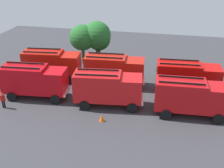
{
  "coord_description": "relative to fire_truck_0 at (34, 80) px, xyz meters",
  "views": [
    {
      "loc": [
        5.99,
        -27.35,
        15.03
      ],
      "look_at": [
        0.0,
        0.0,
        1.4
      ],
      "focal_mm": 44.42,
      "sensor_mm": 36.0,
      "label": 1
    }
  ],
  "objects": [
    {
      "name": "ground_plane",
      "position": [
        8.26,
        2.31,
        -2.15
      ],
      "size": [
        54.09,
        54.09,
        0.0
      ],
      "primitive_type": "plane",
      "color": "#38383D"
    },
    {
      "name": "fire_truck_0",
      "position": [
        0.0,
        0.0,
        0.0
      ],
      "size": [
        7.39,
        3.28,
        3.88
      ],
      "rotation": [
        0.0,
        0.0,
        0.09
      ],
      "color": "red",
      "rests_on": "ground"
    },
    {
      "name": "fire_truck_1",
      "position": [
        8.3,
        -0.07,
        0.0
      ],
      "size": [
        7.44,
        3.44,
        3.88
      ],
      "rotation": [
        0.0,
        0.0,
        0.12
      ],
      "color": "red",
      "rests_on": "ground"
    },
    {
      "name": "fire_truck_2",
      "position": [
        16.67,
        -0.21,
        0.0
      ],
      "size": [
        7.32,
        3.07,
        3.88
      ],
      "rotation": [
        0.0,
        0.0,
        0.05
      ],
      "color": "red",
      "rests_on": "ground"
    },
    {
      "name": "fire_truck_3",
      "position": [
        -0.11,
        5.02,
        0.0
      ],
      "size": [
        7.42,
        3.38,
        3.88
      ],
      "rotation": [
        0.0,
        0.0,
        0.11
      ],
      "color": "red",
      "rests_on": "ground"
    },
    {
      "name": "fire_truck_4",
      "position": [
        7.95,
        4.9,
        0.0
      ],
      "size": [
        7.37,
        3.22,
        3.88
      ],
      "rotation": [
        0.0,
        0.0,
        0.08
      ],
      "color": "red",
      "rests_on": "ground"
    },
    {
      "name": "fire_truck_5",
      "position": [
        16.49,
        4.56,
        0.0
      ],
      "size": [
        7.35,
        3.15,
        3.88
      ],
      "rotation": [
        0.0,
        0.0,
        0.07
      ],
      "color": "red",
      "rests_on": "ground"
    },
    {
      "name": "firefighter_0",
      "position": [
        13.01,
        8.03,
        -1.18
      ],
      "size": [
        0.43,
        0.48,
        1.73
      ],
      "rotation": [
        0.0,
        0.0,
        3.71
      ],
      "color": "black",
      "rests_on": "ground"
    },
    {
      "name": "firefighter_1",
      "position": [
        14.54,
        8.35,
        -1.17
      ],
      "size": [
        0.42,
        0.28,
        1.74
      ],
      "rotation": [
        0.0,
        0.0,
        4.72
      ],
      "color": "black",
      "rests_on": "ground"
    },
    {
      "name": "firefighter_2",
      "position": [
        -2.23,
        -2.9,
        -1.2
      ],
      "size": [
        0.43,
        0.28,
        1.7
      ],
      "rotation": [
        0.0,
        0.0,
        4.74
      ],
      "color": "black",
      "rests_on": "ground"
    },
    {
      "name": "tree_0",
      "position": [
        2.05,
        11.11,
        1.68
      ],
      "size": [
        3.67,
        3.67,
        5.69
      ],
      "color": "brown",
      "rests_on": "ground"
    },
    {
      "name": "tree_1",
      "position": [
        3.99,
        11.87,
        1.94
      ],
      "size": [
        3.93,
        3.93,
        6.09
      ],
      "color": "brown",
      "rests_on": "ground"
    },
    {
      "name": "tree_2",
      "position": [
        4.18,
        12.08,
        1.35
      ],
      "size": [
        3.36,
        3.36,
        5.21
      ],
      "color": "brown",
      "rests_on": "ground"
    },
    {
      "name": "traffic_cone_0",
      "position": [
        18.61,
        2.27,
        -1.83
      ],
      "size": [
        0.45,
        0.45,
        0.64
      ],
      "primitive_type": "cone",
      "color": "#F2600C",
      "rests_on": "ground"
    },
    {
      "name": "traffic_cone_1",
      "position": [
        8.43,
        -3.13,
        -1.8
      ],
      "size": [
        0.49,
        0.49,
        0.7
      ],
      "primitive_type": "cone",
      "color": "#F2600C",
      "rests_on": "ground"
    }
  ]
}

